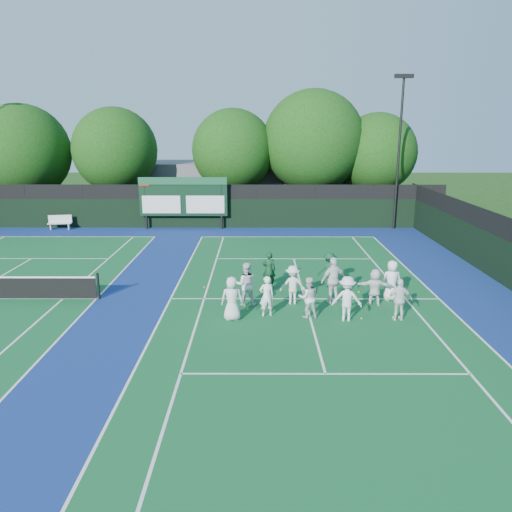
{
  "coord_description": "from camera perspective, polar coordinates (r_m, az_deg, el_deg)",
  "views": [
    {
      "loc": [
        -1.94,
        -18.26,
        6.79
      ],
      "look_at": [
        -2.0,
        3.0,
        1.3
      ],
      "focal_mm": 35.0,
      "sensor_mm": 36.0,
      "label": 1
    }
  ],
  "objects": [
    {
      "name": "player_front_3",
      "position": [
        18.26,
        10.36,
        -4.83
      ],
      "size": [
        1.16,
        0.79,
        1.66
      ],
      "primitive_type": "imported",
      "rotation": [
        0.0,
        0.0,
        2.97
      ],
      "color": "white",
      "rests_on": "ground"
    },
    {
      "name": "player_front_1",
      "position": [
        18.43,
        1.23,
        -4.6
      ],
      "size": [
        0.63,
        0.48,
        1.54
      ],
      "primitive_type": "imported",
      "rotation": [
        0.0,
        0.0,
        3.36
      ],
      "color": "white",
      "rests_on": "ground"
    },
    {
      "name": "tree_d",
      "position": [
        38.1,
        6.79,
        12.61
      ],
      "size": [
        7.49,
        7.49,
        9.56
      ],
      "color": "black",
      "rests_on": "ground"
    },
    {
      "name": "tennis_ball_3",
      "position": [
        21.88,
        -5.93,
        -3.59
      ],
      "size": [
        0.07,
        0.07,
        0.07
      ],
      "primitive_type": "sphere",
      "color": "#D0CC18",
      "rests_on": "ground"
    },
    {
      "name": "player_back_4",
      "position": [
        20.8,
        15.24,
        -2.71
      ],
      "size": [
        0.81,
        0.53,
        1.65
      ],
      "primitive_type": "imported",
      "rotation": [
        0.0,
        0.0,
        3.15
      ],
      "color": "white",
      "rests_on": "ground"
    },
    {
      "name": "coach_right",
      "position": [
        21.94,
        8.38,
        -1.58
      ],
      "size": [
        1.02,
        0.6,
        1.56
      ],
      "primitive_type": "imported",
      "rotation": [
        0.0,
        0.0,
        3.12
      ],
      "color": "#103D23",
      "rests_on": "ground"
    },
    {
      "name": "tennis_ball_0",
      "position": [
        19.25,
        -0.97,
        -6.07
      ],
      "size": [
        0.07,
        0.07,
        0.07
      ],
      "primitive_type": "sphere",
      "color": "#D0CC18",
      "rests_on": "ground"
    },
    {
      "name": "scoreboard",
      "position": [
        34.53,
        -8.34,
        6.67
      ],
      "size": [
        6.0,
        0.21,
        3.55
      ],
      "color": "black",
      "rests_on": "ground"
    },
    {
      "name": "bench",
      "position": [
        36.8,
        -21.5,
        3.67
      ],
      "size": [
        1.59,
        0.64,
        0.98
      ],
      "color": "silver",
      "rests_on": "ground"
    },
    {
      "name": "player_back_0",
      "position": [
        19.47,
        -1.17,
        -3.23
      ],
      "size": [
        0.86,
        0.68,
        1.74
      ],
      "primitive_type": "imported",
      "rotation": [
        0.0,
        0.0,
        3.16
      ],
      "color": "silver",
      "rests_on": "ground"
    },
    {
      "name": "player_back_3",
      "position": [
        20.09,
        13.43,
        -3.46
      ],
      "size": [
        1.42,
        0.61,
        1.48
      ],
      "primitive_type": "imported",
      "rotation": [
        0.0,
        0.0,
        3.01
      ],
      "color": "white",
      "rests_on": "ground"
    },
    {
      "name": "ground",
      "position": [
        19.58,
        5.87,
        -5.89
      ],
      "size": [
        120.0,
        120.0,
        0.0
      ],
      "primitive_type": "plane",
      "color": "#193D10",
      "rests_on": "ground"
    },
    {
      "name": "court_apron",
      "position": [
        20.82,
        -11.13,
        -4.83
      ],
      "size": [
        34.0,
        32.0,
        0.01
      ],
      "primitive_type": "cube",
      "color": "navy",
      "rests_on": "ground"
    },
    {
      "name": "tree_e",
      "position": [
        38.95,
        13.81,
        11.15
      ],
      "size": [
        5.87,
        5.87,
        7.9
      ],
      "color": "black",
      "rests_on": "ground"
    },
    {
      "name": "near_court",
      "position": [
        20.51,
        5.6,
        -4.9
      ],
      "size": [
        11.05,
        23.85,
        0.01
      ],
      "color": "#115528",
      "rests_on": "ground"
    },
    {
      "name": "player_front_2",
      "position": [
        18.39,
        5.99,
        -4.73
      ],
      "size": [
        0.8,
        0.65,
        1.53
      ],
      "primitive_type": "imported",
      "rotation": [
        0.0,
        0.0,
        3.24
      ],
      "color": "silver",
      "rests_on": "ground"
    },
    {
      "name": "player_front_4",
      "position": [
        18.74,
        16.1,
        -4.82
      ],
      "size": [
        0.94,
        0.44,
        1.56
      ],
      "primitive_type": "imported",
      "rotation": [
        0.0,
        0.0,
        3.2
      ],
      "color": "white",
      "rests_on": "ground"
    },
    {
      "name": "coach_left",
      "position": [
        21.72,
        1.5,
        -1.56
      ],
      "size": [
        0.6,
        0.41,
        1.58
      ],
      "primitive_type": "imported",
      "rotation": [
        0.0,
        0.0,
        3.08
      ],
      "color": "#0E361C",
      "rests_on": "ground"
    },
    {
      "name": "player_back_1",
      "position": [
        19.71,
        4.21,
        -3.31
      ],
      "size": [
        1.02,
        0.6,
        1.56
      ],
      "primitive_type": "imported",
      "rotation": [
        0.0,
        0.0,
        3.16
      ],
      "color": "silver",
      "rests_on": "ground"
    },
    {
      "name": "tennis_ball_5",
      "position": [
        18.74,
        11.96,
        -6.99
      ],
      "size": [
        0.07,
        0.07,
        0.07
      ],
      "primitive_type": "sphere",
      "color": "#D0CC18",
      "rests_on": "ground"
    },
    {
      "name": "player_back_2",
      "position": [
        19.98,
        8.84,
        -2.74
      ],
      "size": [
        1.18,
        0.84,
        1.87
      ],
      "primitive_type": "imported",
      "rotation": [
        0.0,
        0.0,
        3.54
      ],
      "color": "white",
      "rests_on": "ground"
    },
    {
      "name": "tree_a",
      "position": [
        41.67,
        -24.86,
        10.52
      ],
      "size": [
        6.99,
        6.99,
        8.54
      ],
      "color": "black",
      "rests_on": "ground"
    },
    {
      "name": "light_pole_right",
      "position": [
        35.25,
        16.13,
        13.13
      ],
      "size": [
        1.2,
        0.3,
        10.12
      ],
      "color": "black",
      "rests_on": "ground"
    },
    {
      "name": "clubhouse",
      "position": [
        42.53,
        0.09,
        8.01
      ],
      "size": [
        18.0,
        6.0,
        4.0
      ],
      "primitive_type": "cube",
      "color": "slate",
      "rests_on": "ground"
    },
    {
      "name": "tree_c",
      "position": [
        37.92,
        -2.4,
        11.73
      ],
      "size": [
        6.1,
        6.1,
        8.19
      ],
      "color": "black",
      "rests_on": "ground"
    },
    {
      "name": "player_front_0",
      "position": [
        18.06,
        -2.77,
        -4.87
      ],
      "size": [
        0.8,
        0.53,
        1.62
      ],
      "primitive_type": "imported",
      "rotation": [
        0.0,
        0.0,
        3.15
      ],
      "color": "silver",
      "rests_on": "ground"
    },
    {
      "name": "back_fence",
      "position": [
        34.93,
        -6.54,
        5.44
      ],
      "size": [
        34.0,
        0.08,
        3.0
      ],
      "color": "black",
      "rests_on": "ground"
    },
    {
      "name": "tennis_ball_1",
      "position": [
        21.6,
        11.66,
        -4.06
      ],
      "size": [
        0.07,
        0.07,
        0.07
      ],
      "primitive_type": "sphere",
      "color": "#D0CC18",
      "rests_on": "ground"
    },
    {
      "name": "tree_b",
      "position": [
        39.29,
        -15.55,
        11.36
      ],
      "size": [
        6.24,
        6.24,
        8.29
      ],
      "color": "black",
      "rests_on": "ground"
    }
  ]
}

